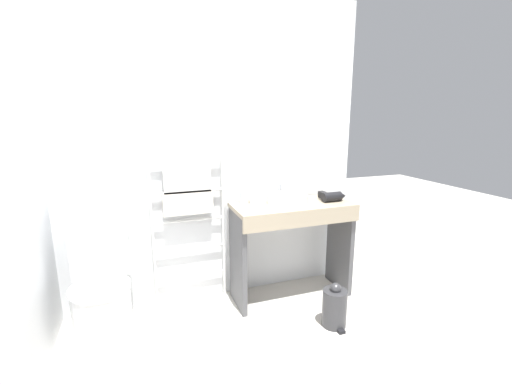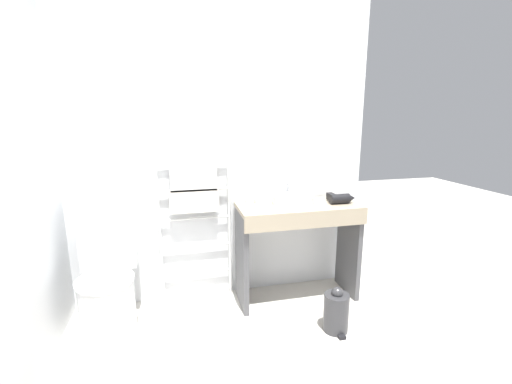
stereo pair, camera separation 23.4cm
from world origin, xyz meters
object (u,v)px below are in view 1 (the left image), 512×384
at_px(cup_near_wall, 244,198).
at_px(trash_bin, 334,307).
at_px(hair_dryer, 332,196).
at_px(toilet, 102,295).
at_px(towel_radiator, 188,200).
at_px(sink_basin, 287,199).
at_px(cup_near_edge, 254,198).

height_order(cup_near_wall, trash_bin, cup_near_wall).
bearing_deg(hair_dryer, toilet, -178.23).
xyz_separation_m(toilet, trash_bin, (1.61, -0.42, -0.18)).
distance_m(toilet, towel_radiator, 0.91).
height_order(towel_radiator, sink_basin, towel_radiator).
xyz_separation_m(toilet, cup_near_wall, (1.11, 0.24, 0.55)).
relative_size(towel_radiator, hair_dryer, 5.68).
height_order(cup_near_wall, cup_near_edge, cup_near_wall).
distance_m(towel_radiator, cup_near_wall, 0.46).
distance_m(toilet, cup_near_edge, 1.33).
bearing_deg(towel_radiator, toilet, -156.51).
height_order(toilet, towel_radiator, towel_radiator).
bearing_deg(cup_near_wall, towel_radiator, 174.39).
bearing_deg(sink_basin, trash_bin, -73.77).
bearing_deg(trash_bin, cup_near_edge, 124.00).
xyz_separation_m(cup_near_edge, hair_dryer, (0.65, -0.15, -0.01)).
height_order(sink_basin, cup_near_edge, cup_near_edge).
bearing_deg(hair_dryer, cup_near_edge, 166.97).
bearing_deg(cup_near_edge, cup_near_wall, 155.54).
xyz_separation_m(toilet, hair_dryer, (1.84, 0.06, 0.54)).
height_order(toilet, cup_near_edge, cup_near_edge).
height_order(toilet, hair_dryer, hair_dryer).
bearing_deg(sink_basin, cup_near_wall, 160.30).
bearing_deg(sink_basin, toilet, -175.26).
xyz_separation_m(sink_basin, trash_bin, (0.16, -0.54, -0.72)).
height_order(towel_radiator, cup_near_edge, towel_radiator).
xyz_separation_m(towel_radiator, cup_near_wall, (0.45, -0.04, -0.01)).
distance_m(toilet, cup_near_wall, 1.27).
relative_size(cup_near_wall, hair_dryer, 0.43).
height_order(sink_basin, hair_dryer, hair_dryer).
distance_m(sink_basin, cup_near_wall, 0.36).
height_order(cup_near_edge, hair_dryer, cup_near_edge).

